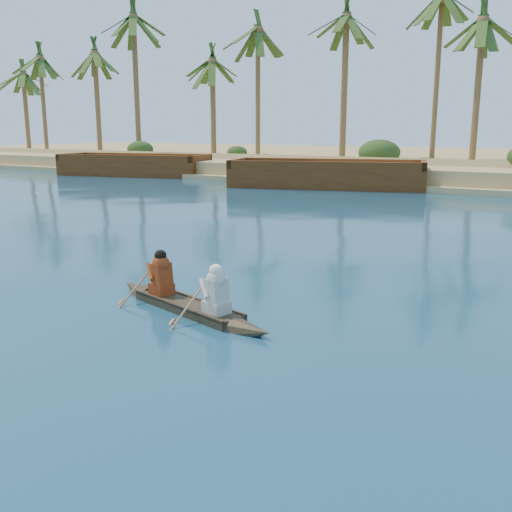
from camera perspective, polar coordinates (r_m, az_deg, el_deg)
The scene contains 7 objects.
ground at distance 18.08m, azimuth -10.28°, elevation 0.31°, with size 160.00×160.00×0.00m, color navy.
sandy_embankment at distance 61.17m, azimuth 21.05°, elevation 8.64°, with size 150.00×51.00×1.50m.
palm_grove at distance 49.67m, azimuth 18.89°, elevation 16.74°, with size 110.00×14.00×16.00m, color #2E531D, non-canonical shape.
shrub_cluster at distance 46.17m, azimuth 17.25°, elevation 8.76°, with size 100.00×6.00×2.40m, color #253E16, non-canonical shape.
canoe at distance 12.15m, azimuth -6.86°, elevation -4.29°, with size 4.92×1.82×1.35m.
barge_left at distance 49.87m, azimuth -12.08°, elevation 8.73°, with size 13.19×7.06×2.09m.
barge_mid at distance 38.78m, azimuth 7.08°, elevation 7.93°, with size 13.42×7.90×2.12m.
Camera 1 is at (11.98, -13.01, 3.75)m, focal length 40.00 mm.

